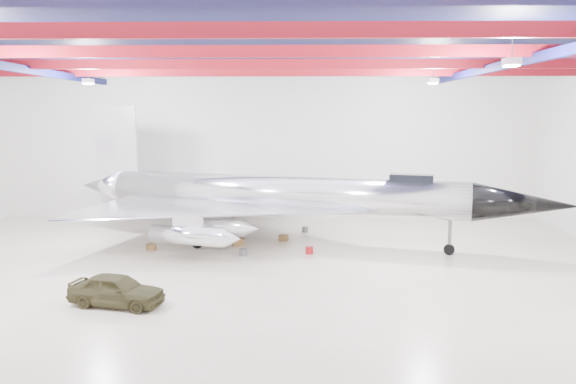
{
  "coord_description": "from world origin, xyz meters",
  "views": [
    {
      "loc": [
        2.27,
        -26.97,
        7.83
      ],
      "look_at": [
        1.72,
        2.0,
        3.77
      ],
      "focal_mm": 35.0,
      "sensor_mm": 36.0,
      "label": 1
    }
  ],
  "objects": [
    {
      "name": "floor",
      "position": [
        0.0,
        0.0,
        0.0
      ],
      "size": [
        40.0,
        40.0,
        0.0
      ],
      "primitive_type": "plane",
      "color": "#C2B29A",
      "rests_on": "ground"
    },
    {
      "name": "wall_back",
      "position": [
        0.0,
        15.0,
        5.5
      ],
      "size": [
        40.0,
        0.0,
        40.0
      ],
      "primitive_type": "plane",
      "rotation": [
        1.57,
        0.0,
        0.0
      ],
      "color": "silver",
      "rests_on": "floor"
    },
    {
      "name": "ceiling",
      "position": [
        0.0,
        0.0,
        11.0
      ],
      "size": [
        40.0,
        40.0,
        0.0
      ],
      "primitive_type": "plane",
      "rotation": [
        3.14,
        0.0,
        0.0
      ],
      "color": "#0A0F38",
      "rests_on": "wall_back"
    },
    {
      "name": "ceiling_structure",
      "position": [
        0.0,
        0.0,
        10.32
      ],
      "size": [
        39.5,
        29.5,
        1.08
      ],
      "color": "maroon",
      "rests_on": "ceiling"
    },
    {
      "name": "jet_aircraft",
      "position": [
        1.23,
        6.44,
        2.73
      ],
      "size": [
        29.86,
        21.48,
        8.31
      ],
      "rotation": [
        0.0,
        0.0,
        -0.28
      ],
      "color": "silver",
      "rests_on": "floor"
    },
    {
      "name": "jeep",
      "position": [
        -5.18,
        -4.92,
        0.67
      ],
      "size": [
        4.19,
        2.41,
        1.34
      ],
      "primitive_type": "imported",
      "rotation": [
        0.0,
        0.0,
        1.35
      ],
      "color": "#35321A",
      "rests_on": "floor"
    },
    {
      "name": "crate_ply",
      "position": [
        -6.25,
        4.55,
        0.18
      ],
      "size": [
        0.55,
        0.47,
        0.36
      ],
      "primitive_type": "cube",
      "rotation": [
        0.0,
        0.0,
        -0.13
      ],
      "color": "olive",
      "rests_on": "floor"
    },
    {
      "name": "engine_drum",
      "position": [
        -0.81,
        3.34,
        0.19
      ],
      "size": [
        0.44,
        0.44,
        0.38
      ],
      "primitive_type": "cylinder",
      "rotation": [
        0.0,
        0.0,
        -0.04
      ],
      "color": "#59595B",
      "rests_on": "floor"
    },
    {
      "name": "parts_bin",
      "position": [
        1.35,
        7.08,
        0.18
      ],
      "size": [
        0.64,
        0.58,
        0.37
      ],
      "primitive_type": "cube",
      "rotation": [
        0.0,
        0.0,
        -0.38
      ],
      "color": "olive",
      "rests_on": "floor"
    },
    {
      "name": "crate_small",
      "position": [
        -5.75,
        7.99,
        0.15
      ],
      "size": [
        0.51,
        0.45,
        0.3
      ],
      "primitive_type": "cube",
      "rotation": [
        0.0,
        0.0,
        0.32
      ],
      "color": "#59595B",
      "rests_on": "floor"
    },
    {
      "name": "tool_chest",
      "position": [
        2.89,
        3.86,
        0.19
      ],
      "size": [
        0.56,
        0.56,
        0.39
      ],
      "primitive_type": "cylinder",
      "rotation": [
        0.0,
        0.0,
        0.37
      ],
      "color": "#A21017",
      "rests_on": "floor"
    },
    {
      "name": "oil_barrel",
      "position": [
        -1.31,
        5.71,
        0.22
      ],
      "size": [
        0.75,
        0.66,
        0.44
      ],
      "primitive_type": "cube",
      "rotation": [
        0.0,
        0.0,
        0.28
      ],
      "color": "olive",
      "rests_on": "floor"
    },
    {
      "name": "spares_box",
      "position": [
        2.72,
        9.66,
        0.19
      ],
      "size": [
        0.56,
        0.56,
        0.38
      ],
      "primitive_type": "cylinder",
      "rotation": [
        0.0,
        0.0,
        -0.42
      ],
      "color": "#59595B",
      "rests_on": "floor"
    }
  ]
}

